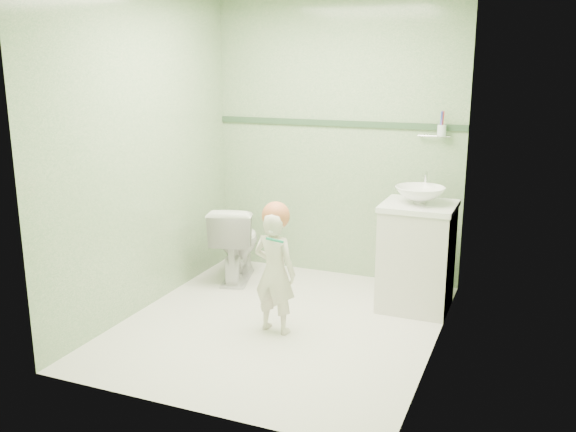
% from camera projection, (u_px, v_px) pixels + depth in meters
% --- Properties ---
extents(ground, '(2.50, 2.50, 0.00)m').
position_uv_depth(ground, '(280.00, 324.00, 4.53)').
color(ground, silver).
rests_on(ground, ground).
extents(room_shell, '(2.50, 2.54, 2.40)m').
position_uv_depth(room_shell, '(280.00, 161.00, 4.24)').
color(room_shell, '#7FAA79').
rests_on(room_shell, ground).
extents(trim_stripe, '(2.20, 0.02, 0.05)m').
position_uv_depth(trim_stripe, '(336.00, 123.00, 5.32)').
color(trim_stripe, '#335035').
rests_on(trim_stripe, room_shell).
extents(vanity, '(0.52, 0.50, 0.80)m').
position_uv_depth(vanity, '(417.00, 258.00, 4.76)').
color(vanity, silver).
rests_on(vanity, ground).
extents(counter, '(0.54, 0.52, 0.04)m').
position_uv_depth(counter, '(419.00, 206.00, 4.66)').
color(counter, white).
rests_on(counter, vanity).
extents(basin, '(0.37, 0.37, 0.13)m').
position_uv_depth(basin, '(420.00, 195.00, 4.64)').
color(basin, white).
rests_on(basin, counter).
extents(faucet, '(0.03, 0.13, 0.18)m').
position_uv_depth(faucet, '(425.00, 180.00, 4.78)').
color(faucet, silver).
rests_on(faucet, counter).
extents(cup_holder, '(0.26, 0.07, 0.21)m').
position_uv_depth(cup_holder, '(441.00, 130.00, 4.94)').
color(cup_holder, silver).
rests_on(cup_holder, room_shell).
extents(toilet, '(0.54, 0.73, 0.67)m').
position_uv_depth(toilet, '(236.00, 242.00, 5.41)').
color(toilet, white).
rests_on(toilet, ground).
extents(toddler, '(0.34, 0.25, 0.87)m').
position_uv_depth(toddler, '(275.00, 272.00, 4.32)').
color(toddler, beige).
rests_on(toddler, ground).
extents(hair_cap, '(0.19, 0.19, 0.19)m').
position_uv_depth(hair_cap, '(276.00, 216.00, 4.25)').
color(hair_cap, '#C56B40').
rests_on(hair_cap, toddler).
extents(teal_toothbrush, '(0.11, 0.14, 0.08)m').
position_uv_depth(teal_toothbrush, '(274.00, 239.00, 4.11)').
color(teal_toothbrush, '#188B63').
rests_on(teal_toothbrush, toddler).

